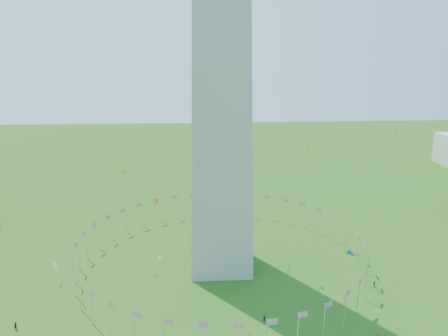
# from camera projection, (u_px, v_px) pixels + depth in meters

# --- Properties ---
(flag_ring) EXTENTS (80.24, 80.24, 9.00)m
(flag_ring) POSITION_uv_depth(u_px,v_px,m) (221.00, 251.00, 124.64)
(flag_ring) COLOR silver
(flag_ring) RESTS_ON ground
(kites_aloft) EXTENTS (95.65, 69.02, 37.47)m
(kites_aloft) POSITION_uv_depth(u_px,v_px,m) (299.00, 240.00, 94.62)
(kites_aloft) COLOR blue
(kites_aloft) RESTS_ON ground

